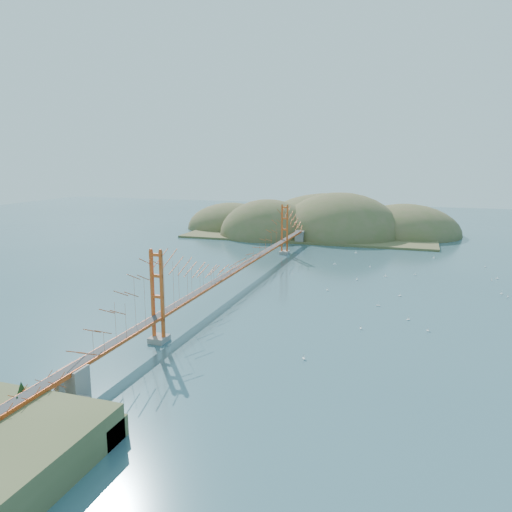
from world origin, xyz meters
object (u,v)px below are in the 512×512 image
(bridge, at_px, (241,246))
(sailboat_0, at_px, (361,328))
(fort, at_px, (66,403))
(sailboat_2, at_px, (378,305))
(sailboat_1, at_px, (327,290))

(bridge, distance_m, sailboat_0, 29.98)
(bridge, relative_size, fort, 25.51)
(bridge, bearing_deg, sailboat_2, -14.15)
(bridge, xyz_separation_m, fort, (0.40, -47.98, -6.34))
(sailboat_2, height_order, sailboat_1, sailboat_1)
(sailboat_1, bearing_deg, bridge, -178.84)
(bridge, height_order, sailboat_0, bridge)
(sailboat_0, height_order, sailboat_2, sailboat_2)
(sailboat_0, relative_size, sailboat_1, 0.88)
(fort, relative_size, sailboat_1, 5.28)
(bridge, distance_m, fort, 48.40)
(sailboat_0, distance_m, sailboat_2, 11.51)
(sailboat_1, bearing_deg, sailboat_0, -66.72)
(bridge, xyz_separation_m, sailboat_2, (24.59, -6.20, -6.86))
(bridge, distance_m, sailboat_1, 16.99)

